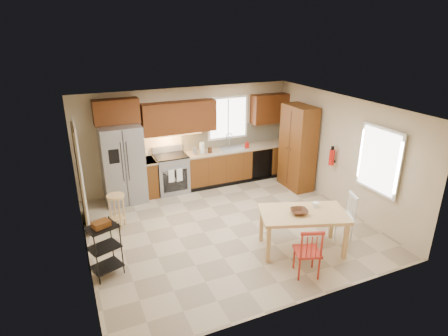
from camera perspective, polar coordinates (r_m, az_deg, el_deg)
floor at (r=7.82m, az=0.68°, el=-8.94°), size 5.50×5.50×0.00m
ceiling at (r=6.92m, az=0.77°, el=9.29°), size 5.50×5.00×0.02m
wall_back at (r=9.49m, az=-5.57°, el=4.67°), size 5.50×0.02×2.50m
wall_front at (r=5.33m, az=12.09°, el=-9.41°), size 5.50×0.02×2.50m
wall_left at (r=6.71m, az=-21.23°, el=-3.83°), size 0.02×5.00×2.50m
wall_right at (r=8.72m, az=17.42°, el=2.30°), size 0.02×5.00×2.50m
refrigerator at (r=8.88m, az=-15.15°, el=0.55°), size 0.92×0.75×1.82m
range_stove at (r=9.31m, az=-7.99°, el=-0.91°), size 0.76×0.63×0.92m
base_cabinet_narrow at (r=9.21m, az=-11.30°, el=-1.44°), size 0.30×0.60×0.90m
base_cabinet_run at (r=9.94m, az=2.21°, el=0.66°), size 2.92×0.60×0.90m
dishwasher at (r=9.94m, az=5.85°, el=0.58°), size 0.60×0.02×0.78m
backsplash at (r=9.95m, az=1.55°, el=5.10°), size 2.92×0.03×0.55m
upper_over_fridge at (r=8.75m, az=-16.12°, el=8.29°), size 1.00×0.35×0.55m
upper_left_block at (r=9.11m, az=-6.85°, el=7.67°), size 1.80×0.35×0.75m
upper_right_block at (r=10.10m, az=6.97°, el=8.99°), size 1.00×0.35×0.75m
window_back at (r=9.75m, az=0.57°, el=7.66°), size 1.12×0.04×1.12m
sink at (r=9.72m, az=1.24°, el=2.77°), size 0.62×0.46×0.16m
undercab_glow at (r=9.10m, az=-8.50°, el=5.01°), size 1.60×0.30×0.01m
soap_bottle at (r=9.76m, az=3.52°, el=3.64°), size 0.09×0.09×0.19m
paper_towel at (r=9.31m, az=-3.38°, el=3.07°), size 0.12×0.12×0.28m
canister_steel at (r=9.26m, az=-4.53°, el=2.61°), size 0.11×0.11×0.18m
canister_wood at (r=9.37m, az=-2.16°, el=2.76°), size 0.10×0.10×0.14m
pantry at (r=9.48m, az=11.15°, el=3.09°), size 0.50×0.95×2.10m
fire_extinguisher at (r=8.80m, az=16.09°, el=1.58°), size 0.12×0.12×0.36m
window_right at (r=7.83m, az=22.58°, el=1.08°), size 0.04×1.02×1.32m
doorway at (r=7.99m, az=-21.10°, el=-1.41°), size 0.04×0.95×2.10m
dining_table at (r=7.07m, az=11.77°, el=-9.44°), size 1.73×1.32×0.75m
chair_red at (r=6.41m, az=12.59°, el=-12.19°), size 0.54×0.54×0.90m
chair_white at (r=7.61m, az=17.51°, el=-7.05°), size 0.54×0.54×0.90m
table_bowl at (r=6.84m, az=11.35°, el=-6.86°), size 0.40×0.40×0.08m
table_jar at (r=7.13m, az=13.79°, el=-5.60°), size 0.14×0.14×0.13m
bar_stool at (r=7.95m, az=-15.97°, el=-6.35°), size 0.44×0.44×0.72m
utility_cart at (r=6.54m, az=-17.74°, el=-11.80°), size 0.57×0.51×0.95m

